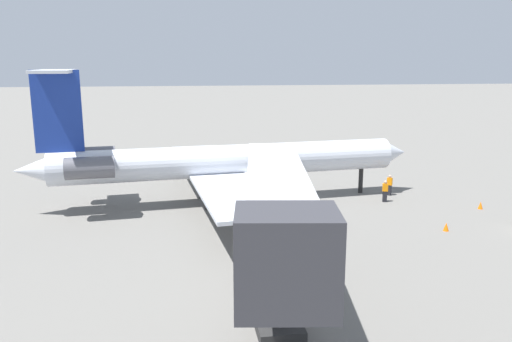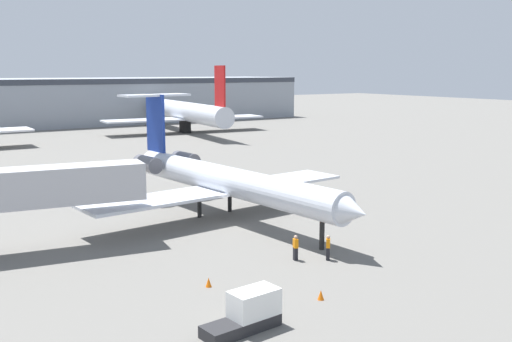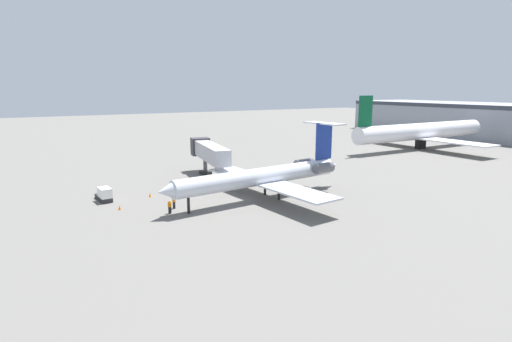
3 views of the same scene
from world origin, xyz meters
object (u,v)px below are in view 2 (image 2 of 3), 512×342
object	(u,v)px
parked_airliner_west_mid	(185,112)
jet_bridge	(7,190)
ground_crew_marshaller	(296,248)
traffic_cone_near	(321,295)
traffic_cone_mid	(209,282)
regional_jet	(220,178)
ground_crew_loader	(328,247)
baggage_tug_lead	(248,313)

from	to	relation	value
parked_airliner_west_mid	jet_bridge	bearing A→B (deg)	-125.04
ground_crew_marshaller	traffic_cone_near	xyz separation A→B (m)	(-2.93, -6.18, -0.58)
jet_bridge	traffic_cone_mid	xyz separation A→B (m)	(8.31, -12.67, -4.18)
regional_jet	jet_bridge	xyz separation A→B (m)	(-17.18, -1.39, 1.11)
regional_jet	ground_crew_loader	distance (m)	14.30
traffic_cone_near	traffic_cone_mid	xyz separation A→B (m)	(-4.20, 5.06, 0.00)
ground_crew_marshaller	traffic_cone_mid	size ratio (longest dim) A/B	3.07
jet_bridge	baggage_tug_lead	size ratio (longest dim) A/B	3.98
baggage_tug_lead	parked_airliner_west_mid	distance (m)	91.40
ground_crew_marshaller	parked_airliner_west_mid	world-z (taller)	parked_airliner_west_mid
regional_jet	traffic_cone_mid	size ratio (longest dim) A/B	54.82
regional_jet	traffic_cone_mid	bearing A→B (deg)	-122.23
ground_crew_marshaller	baggage_tug_lead	bearing A→B (deg)	-139.09
jet_bridge	parked_airliner_west_mid	world-z (taller)	parked_airliner_west_mid
traffic_cone_near	parked_airliner_west_mid	distance (m)	88.51
traffic_cone_mid	baggage_tug_lead	bearing A→B (deg)	-100.16
regional_jet	parked_airliner_west_mid	distance (m)	68.99
traffic_cone_mid	parked_airliner_west_mid	xyz separation A→B (m)	(36.87, 77.11, 3.90)
regional_jet	parked_airliner_west_mid	bearing A→B (deg)	66.05
ground_crew_loader	parked_airliner_west_mid	bearing A→B (deg)	70.09
traffic_cone_near	baggage_tug_lead	bearing A→B (deg)	-170.12
regional_jet	jet_bridge	bearing A→B (deg)	-175.37
jet_bridge	ground_crew_loader	size ratio (longest dim) A/B	9.68
ground_crew_loader	parked_airliner_west_mid	distance (m)	82.10
traffic_cone_near	traffic_cone_mid	distance (m)	6.57
jet_bridge	traffic_cone_mid	size ratio (longest dim) A/B	29.75
jet_bridge	baggage_tug_lead	xyz separation A→B (m)	(7.24, -18.65, -3.61)
ground_crew_marshaller	ground_crew_loader	world-z (taller)	same
regional_jet	ground_crew_loader	xyz separation A→B (m)	(0.08, -14.08, -2.48)
ground_crew_loader	parked_airliner_west_mid	xyz separation A→B (m)	(27.93, 77.13, 3.32)
ground_crew_marshaller	ground_crew_loader	distance (m)	2.15
regional_jet	ground_crew_marshaller	distance (m)	13.29
regional_jet	traffic_cone_near	xyz separation A→B (m)	(-4.67, -19.12, -3.06)
ground_crew_loader	traffic_cone_near	bearing A→B (deg)	-133.28
jet_bridge	traffic_cone_mid	world-z (taller)	jet_bridge
ground_crew_marshaller	traffic_cone_mid	xyz separation A→B (m)	(-7.12, -1.12, -0.58)
baggage_tug_lead	ground_crew_loader	bearing A→B (deg)	30.75
regional_jet	jet_bridge	size ratio (longest dim) A/B	1.84
jet_bridge	ground_crew_marshaller	bearing A→B (deg)	-36.79
regional_jet	ground_crew_marshaller	size ratio (longest dim) A/B	17.84
ground_crew_marshaller	parked_airliner_west_mid	xyz separation A→B (m)	(29.74, 75.98, 3.32)
regional_jet	parked_airliner_west_mid	world-z (taller)	parked_airliner_west_mid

